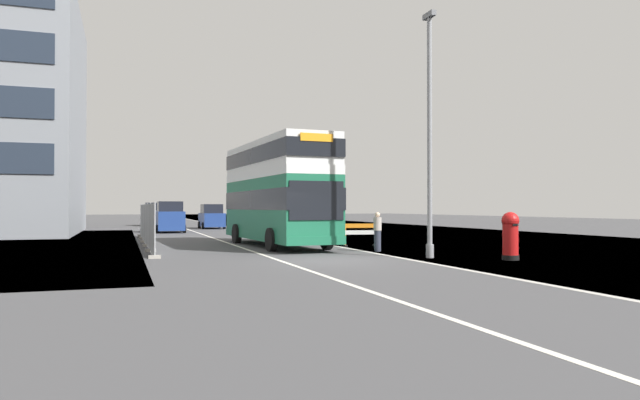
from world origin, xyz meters
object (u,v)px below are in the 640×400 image
object	(u,v)px
pedestrian_at_kerb	(378,232)
car_receding_far	(154,215)
double_decker_bus	(277,191)
lamppost_foreground	(430,141)
red_pillar_postbox	(510,234)
car_oncoming_near	(170,218)
roadworks_barrier	(360,232)
car_receding_mid	(212,217)

from	to	relation	value
pedestrian_at_kerb	car_receding_far	bearing A→B (deg)	100.61
double_decker_bus	pedestrian_at_kerb	size ratio (longest dim) A/B	6.32
lamppost_foreground	red_pillar_postbox	world-z (taller)	lamppost_foreground
red_pillar_postbox	car_receding_far	size ratio (longest dim) A/B	0.43
red_pillar_postbox	lamppost_foreground	bearing A→B (deg)	142.55
double_decker_bus	red_pillar_postbox	distance (m)	11.67
lamppost_foreground	car_receding_far	distance (m)	43.14
car_oncoming_near	car_receding_far	size ratio (longest dim) A/B	0.98
red_pillar_postbox	car_receding_far	distance (m)	45.17
roadworks_barrier	lamppost_foreground	bearing A→B (deg)	-90.03
roadworks_barrier	car_oncoming_near	world-z (taller)	car_oncoming_near
double_decker_bus	car_receding_mid	distance (m)	24.45
car_oncoming_near	car_receding_far	distance (m)	16.88
car_receding_mid	red_pillar_postbox	bearing A→B (deg)	-80.70
lamppost_foreground	red_pillar_postbox	distance (m)	4.42
double_decker_bus	car_oncoming_near	distance (m)	17.75
roadworks_barrier	car_receding_far	world-z (taller)	car_receding_far
roadworks_barrier	double_decker_bus	bearing A→B (deg)	158.34
car_receding_mid	car_receding_far	xyz separation A→B (m)	(-4.46, 9.77, 0.09)
double_decker_bus	lamppost_foreground	bearing A→B (deg)	-65.39
double_decker_bus	red_pillar_postbox	bearing A→B (deg)	-58.77
double_decker_bus	red_pillar_postbox	world-z (taller)	double_decker_bus
car_oncoming_near	car_receding_mid	world-z (taller)	car_oncoming_near
double_decker_bus	car_oncoming_near	size ratio (longest dim) A/B	2.72
roadworks_barrier	pedestrian_at_kerb	world-z (taller)	pedestrian_at_kerb
car_oncoming_near	double_decker_bus	bearing A→B (deg)	-77.81
pedestrian_at_kerb	car_receding_mid	bearing A→B (deg)	95.52
lamppost_foreground	roadworks_barrier	xyz separation A→B (m)	(0.00, 6.66, -3.65)
double_decker_bus	pedestrian_at_kerb	distance (m)	5.95
lamppost_foreground	roadworks_barrier	world-z (taller)	lamppost_foreground
red_pillar_postbox	roadworks_barrier	xyz separation A→B (m)	(-2.25, 8.39, -0.26)
red_pillar_postbox	car_oncoming_near	distance (m)	28.84
roadworks_barrier	car_receding_mid	size ratio (longest dim) A/B	0.39
lamppost_foreground	car_oncoming_near	bearing A→B (deg)	106.36
car_receding_mid	car_receding_far	bearing A→B (deg)	114.57
roadworks_barrier	pedestrian_at_kerb	distance (m)	3.25
roadworks_barrier	pedestrian_at_kerb	xyz separation A→B (m)	(-0.55, -3.20, 0.16)
roadworks_barrier	car_oncoming_near	xyz separation A→B (m)	(-7.47, 18.77, 0.41)
double_decker_bus	roadworks_barrier	world-z (taller)	double_decker_bus
double_decker_bus	pedestrian_at_kerb	xyz separation A→B (m)	(3.19, -4.69, -1.82)
car_receding_far	roadworks_barrier	bearing A→B (deg)	-77.62
roadworks_barrier	red_pillar_postbox	bearing A→B (deg)	-74.98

